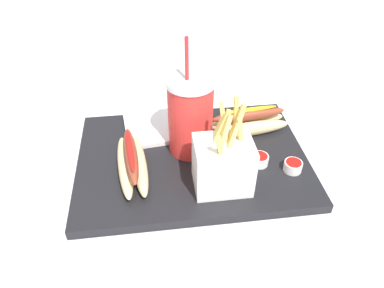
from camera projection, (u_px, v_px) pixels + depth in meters
name	position (u px, v px, depth m)	size (l,w,h in m)	color
ground_plane	(192.00, 166.00, 0.75)	(2.40, 2.40, 0.02)	silver
food_tray	(192.00, 159.00, 0.74)	(0.46, 0.33, 0.02)	black
soda_cup	(190.00, 116.00, 0.70)	(0.09, 0.09, 0.24)	red
fries_basket	(223.00, 164.00, 0.64)	(0.10, 0.08, 0.17)	white
hot_dog_1	(132.00, 162.00, 0.68)	(0.07, 0.18, 0.06)	#E5C689
hot_dog_2	(248.00, 122.00, 0.78)	(0.18, 0.07, 0.06)	#E5C689
ketchup_cup_1	(260.00, 159.00, 0.71)	(0.03, 0.03, 0.02)	white
ketchup_cup_2	(196.00, 123.00, 0.80)	(0.04, 0.04, 0.02)	white
ketchup_cup_3	(293.00, 166.00, 0.69)	(0.03, 0.03, 0.02)	white
napkin_stack	(157.00, 127.00, 0.80)	(0.14, 0.12, 0.01)	white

